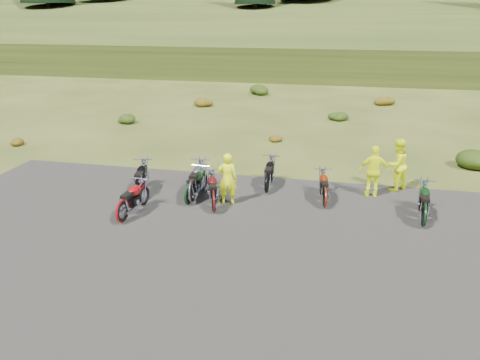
% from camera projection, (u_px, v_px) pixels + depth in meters
% --- Properties ---
extents(ground, '(300.00, 300.00, 0.00)m').
position_uv_depth(ground, '(242.00, 221.00, 14.12)').
color(ground, '#343F15').
rests_on(ground, ground).
extents(gravel_pad, '(20.00, 12.00, 0.04)m').
position_uv_depth(gravel_pad, '(227.00, 253.00, 12.28)').
color(gravel_pad, black).
rests_on(gravel_pad, ground).
extents(hill_slope, '(300.00, 45.97, 9.37)m').
position_uv_depth(hill_slope, '(323.00, 59.00, 59.98)').
color(hill_slope, '#273913').
rests_on(hill_slope, ground).
extents(hill_plateau, '(300.00, 90.00, 9.17)m').
position_uv_depth(hill_plateau, '(335.00, 35.00, 115.02)').
color(hill_plateau, '#273913').
rests_on(hill_plateau, ground).
extents(shrub_0, '(0.77, 0.77, 0.45)m').
position_uv_depth(shrub_0, '(19.00, 140.00, 21.94)').
color(shrub_0, brown).
rests_on(shrub_0, ground).
extents(shrub_1, '(1.03, 1.03, 0.61)m').
position_uv_depth(shrub_1, '(126.00, 117.00, 26.19)').
color(shrub_1, '#21360D').
rests_on(shrub_1, ground).
extents(shrub_2, '(1.30, 1.30, 0.77)m').
position_uv_depth(shrub_2, '(202.00, 101.00, 30.45)').
color(shrub_2, brown).
rests_on(shrub_2, ground).
extents(shrub_3, '(1.56, 1.56, 0.92)m').
position_uv_depth(shrub_3, '(260.00, 89.00, 34.71)').
color(shrub_3, '#21360D').
rests_on(shrub_3, ground).
extents(shrub_4, '(0.77, 0.77, 0.45)m').
position_uv_depth(shrub_4, '(274.00, 137.00, 22.56)').
color(shrub_4, brown).
rests_on(shrub_4, ground).
extents(shrub_5, '(1.03, 1.03, 0.61)m').
position_uv_depth(shrub_5, '(337.00, 115.00, 26.82)').
color(shrub_5, '#21360D').
rests_on(shrub_5, ground).
extents(shrub_6, '(1.30, 1.30, 0.77)m').
position_uv_depth(shrub_6, '(383.00, 99.00, 31.07)').
color(shrub_6, brown).
rests_on(shrub_6, ground).
extents(shrub_7, '(1.56, 1.56, 0.92)m').
position_uv_depth(shrub_7, '(480.00, 156.00, 18.82)').
color(shrub_7, '#21360D').
rests_on(shrub_7, ground).
extents(motorcycle_0, '(1.11, 2.16, 1.08)m').
position_uv_depth(motorcycle_0, '(138.00, 200.00, 15.69)').
color(motorcycle_0, black).
rests_on(motorcycle_0, ground).
extents(motorcycle_1, '(0.84, 2.04, 1.04)m').
position_uv_depth(motorcycle_1, '(123.00, 223.00, 14.03)').
color(motorcycle_1, '#990B0E').
rests_on(motorcycle_1, ground).
extents(motorcycle_2, '(0.81, 2.00, 1.02)m').
position_uv_depth(motorcycle_2, '(189.00, 205.00, 15.30)').
color(motorcycle_2, black).
rests_on(motorcycle_2, ground).
extents(motorcycle_3, '(0.84, 2.21, 1.14)m').
position_uv_depth(motorcycle_3, '(192.00, 203.00, 15.48)').
color(motorcycle_3, '#A0A0A5').
rests_on(motorcycle_3, ground).
extents(motorcycle_4, '(1.26, 2.12, 1.05)m').
position_uv_depth(motorcycle_4, '(214.00, 213.00, 14.73)').
color(motorcycle_4, '#4F0D0D').
rests_on(motorcycle_4, ground).
extents(motorcycle_5, '(0.70, 2.00, 1.04)m').
position_uv_depth(motorcycle_5, '(267.00, 193.00, 16.27)').
color(motorcycle_5, black).
rests_on(motorcycle_5, ground).
extents(motorcycle_6, '(0.85, 1.92, 0.97)m').
position_uv_depth(motorcycle_6, '(324.00, 208.00, 15.09)').
color(motorcycle_6, maroon).
rests_on(motorcycle_6, ground).
extents(motorcycle_7, '(0.87, 2.10, 1.07)m').
position_uv_depth(motorcycle_7, '(422.00, 227.00, 13.76)').
color(motorcycle_7, black).
rests_on(motorcycle_7, ground).
extents(person_middle, '(0.69, 0.51, 1.71)m').
position_uv_depth(person_middle, '(227.00, 179.00, 15.09)').
color(person_middle, '#E4F30C').
rests_on(person_middle, ground).
extents(person_right_a, '(1.14, 1.12, 1.85)m').
position_uv_depth(person_right_a, '(396.00, 165.00, 16.24)').
color(person_right_a, '#E4F30C').
rests_on(person_right_a, ground).
extents(person_right_b, '(1.07, 0.52, 1.77)m').
position_uv_depth(person_right_b, '(374.00, 172.00, 15.69)').
color(person_right_b, '#E4F30C').
rests_on(person_right_b, ground).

